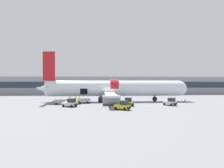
# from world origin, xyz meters

# --- Properties ---
(ground_plane) EXTENTS (500.00, 500.00, 0.00)m
(ground_plane) POSITION_xyz_m (0.00, 0.00, 0.00)
(ground_plane) COLOR slate
(apron_marking_line) EXTENTS (26.54, 2.81, 0.01)m
(apron_marking_line) POSITION_xyz_m (-0.61, -4.54, 0.00)
(apron_marking_line) COLOR yellow
(apron_marking_line) RESTS_ON ground_plane
(terminal_strip) EXTENTS (109.73, 12.27, 7.06)m
(terminal_strip) POSITION_xyz_m (0.00, 36.51, 3.53)
(terminal_strip) COLOR gray
(terminal_strip) RESTS_ON ground_plane
(airplane) EXTENTS (37.65, 29.14, 12.44)m
(airplane) POSITION_xyz_m (0.87, 3.45, 3.25)
(airplane) COLOR silver
(airplane) RESTS_ON ground_plane
(baggage_tug_lead) EXTENTS (3.20, 2.73, 1.65)m
(baggage_tug_lead) POSITION_xyz_m (-8.13, -6.51, 0.71)
(baggage_tug_lead) COLOR silver
(baggage_tug_lead) RESTS_ON ground_plane
(baggage_tug_mid) EXTENTS (2.44, 2.81, 1.72)m
(baggage_tug_mid) POSITION_xyz_m (3.68, -5.69, 0.72)
(baggage_tug_mid) COLOR yellow
(baggage_tug_mid) RESTS_ON ground_plane
(baggage_tug_rear) EXTENTS (3.03, 2.73, 1.63)m
(baggage_tug_rear) POSITION_xyz_m (1.78, -11.42, 0.69)
(baggage_tug_rear) COLOR yellow
(baggage_tug_rear) RESTS_ON ground_plane
(baggage_tug_spare) EXTENTS (2.71, 2.90, 1.61)m
(baggage_tug_spare) POSITION_xyz_m (12.49, -5.58, 0.68)
(baggage_tug_spare) COLOR silver
(baggage_tug_spare) RESTS_ON ground_plane
(baggage_cart_loading) EXTENTS (3.70, 2.42, 1.13)m
(baggage_cart_loading) POSITION_xyz_m (-5.87, -0.15, 0.54)
(baggage_cart_loading) COLOR #999BA0
(baggage_cart_loading) RESTS_ON ground_plane
(baggage_cart_queued) EXTENTS (4.08, 2.31, 1.03)m
(baggage_cart_queued) POSITION_xyz_m (-10.55, -1.86, 0.49)
(baggage_cart_queued) COLOR #999BA0
(baggage_cart_queued) RESTS_ON ground_plane
(ground_crew_loader_a) EXTENTS (0.57, 0.56, 1.77)m
(ground_crew_loader_a) POSITION_xyz_m (-7.70, -1.83, 0.93)
(ground_crew_loader_a) COLOR #2D2D33
(ground_crew_loader_a) RESTS_ON ground_plane
(ground_crew_loader_b) EXTENTS (0.62, 0.55, 1.82)m
(ground_crew_loader_b) POSITION_xyz_m (-6.77, -2.58, 0.96)
(ground_crew_loader_b) COLOR #1E2338
(ground_crew_loader_b) RESTS_ON ground_plane
(ground_crew_driver) EXTENTS (0.52, 0.46, 1.54)m
(ground_crew_driver) POSITION_xyz_m (-9.19, 0.23, 0.81)
(ground_crew_driver) COLOR #2D2D33
(ground_crew_driver) RESTS_ON ground_plane
(safety_cone_nose) EXTENTS (0.51, 0.51, 0.65)m
(safety_cone_nose) POSITION_xyz_m (19.50, 3.06, 0.31)
(safety_cone_nose) COLOR black
(safety_cone_nose) RESTS_ON ground_plane
(safety_cone_engine_left) EXTENTS (0.49, 0.49, 0.61)m
(safety_cone_engine_left) POSITION_xyz_m (0.71, -11.04, 0.28)
(safety_cone_engine_left) COLOR black
(safety_cone_engine_left) RESTS_ON ground_plane
(safety_cone_wingtip) EXTENTS (0.62, 0.62, 0.56)m
(safety_cone_wingtip) POSITION_xyz_m (1.52, -3.43, 0.26)
(safety_cone_wingtip) COLOR black
(safety_cone_wingtip) RESTS_ON ground_plane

